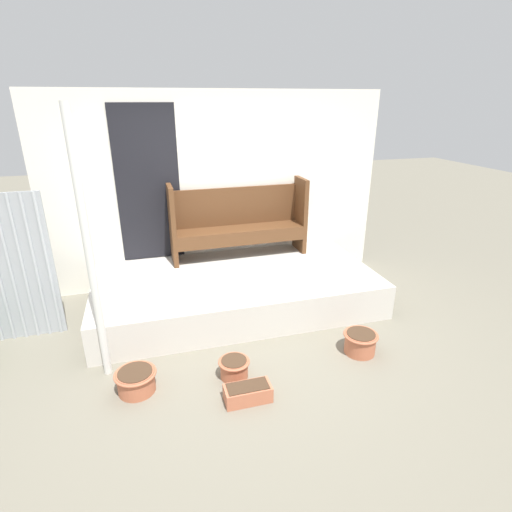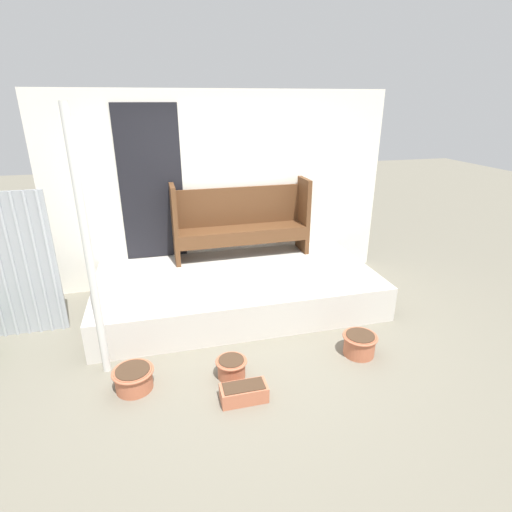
# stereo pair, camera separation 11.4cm
# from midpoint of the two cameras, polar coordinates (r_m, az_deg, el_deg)

# --- Properties ---
(ground_plane) EXTENTS (24.00, 24.00, 0.00)m
(ground_plane) POSITION_cam_midpoint_polar(r_m,az_deg,el_deg) (4.45, -1.18, -12.28)
(ground_plane) COLOR #706B5B
(porch_slab) EXTENTS (3.44, 1.74, 0.43)m
(porch_slab) POSITION_cam_midpoint_polar(r_m,az_deg,el_deg) (5.10, -2.03, -4.79)
(porch_slab) COLOR beige
(porch_slab) RESTS_ON ground_plane
(house_wall) EXTENTS (4.64, 0.08, 2.60)m
(house_wall) POSITION_cam_midpoint_polar(r_m,az_deg,el_deg) (5.57, -4.59, 9.35)
(house_wall) COLOR white
(house_wall) RESTS_ON ground_plane
(support_post) EXTENTS (0.07, 0.07, 2.46)m
(support_post) POSITION_cam_midpoint_polar(r_m,az_deg,el_deg) (3.73, -22.05, 0.45)
(support_post) COLOR silver
(support_post) RESTS_ON ground_plane
(bench) EXTENTS (1.85, 0.42, 1.04)m
(bench) POSITION_cam_midpoint_polar(r_m,az_deg,el_deg) (5.47, -1.57, 5.30)
(bench) COLOR #54331C
(bench) RESTS_ON porch_slab
(flower_pot_left) EXTENTS (0.38, 0.38, 0.21)m
(flower_pot_left) POSITION_cam_midpoint_polar(r_m,az_deg,el_deg) (3.93, -16.26, -16.39)
(flower_pot_left) COLOR #B26042
(flower_pot_left) RESTS_ON ground_plane
(flower_pot_middle) EXTENTS (0.30, 0.30, 0.19)m
(flower_pot_middle) POSITION_cam_midpoint_polar(r_m,az_deg,el_deg) (3.93, -2.67, -15.57)
(flower_pot_middle) COLOR #B26042
(flower_pot_middle) RESTS_ON ground_plane
(flower_pot_right) EXTENTS (0.36, 0.36, 0.23)m
(flower_pot_right) POSITION_cam_midpoint_polar(r_m,az_deg,el_deg) (4.35, 15.31, -11.97)
(flower_pot_right) COLOR #B26042
(flower_pot_right) RESTS_ON ground_plane
(planter_box_rect) EXTENTS (0.41, 0.19, 0.15)m
(planter_box_rect) POSITION_cam_midpoint_polar(r_m,az_deg,el_deg) (3.69, -0.82, -18.96)
(planter_box_rect) COLOR #B76647
(planter_box_rect) RESTS_ON ground_plane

